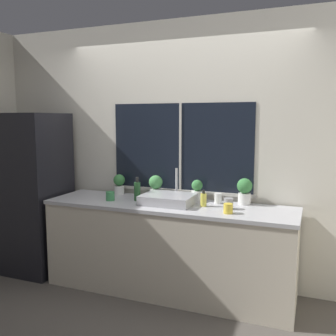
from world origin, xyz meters
The scene contains 16 objects.
ground_plane centered at (0.00, 0.00, 0.00)m, with size 14.00×14.00×0.00m, color #4C4742.
wall_back centered at (0.00, 0.70, 1.35)m, with size 8.00×0.09×2.70m.
wall_left centered at (-2.18, 1.50, 1.35)m, with size 0.06×7.00×2.70m.
counter centered at (0.00, 0.32, 0.44)m, with size 2.44×0.66×0.88m.
refrigerator centered at (-1.59, 0.28, 0.88)m, with size 0.63×0.64×1.76m.
sink centered at (0.00, 0.33, 0.93)m, with size 0.49×0.45×0.32m.
potted_plant_far_left centered at (-0.67, 0.56, 1.00)m, with size 0.13×0.13×0.22m.
potted_plant_center_left centered at (-0.24, 0.56, 1.01)m, with size 0.15×0.15×0.23m.
potted_plant_center_right centered at (0.22, 0.56, 0.99)m, with size 0.12×0.12×0.21m.
potted_plant_far_right centered at (0.69, 0.56, 1.02)m, with size 0.15×0.15×0.25m.
soap_bottle centered at (0.35, 0.34, 0.95)m, with size 0.06×0.06×0.16m.
bottle_tall centered at (-0.34, 0.34, 0.98)m, with size 0.06×0.06×0.24m.
mug_white centered at (0.45, 0.51, 0.93)m, with size 0.07×0.07×0.10m.
mug_green centered at (-0.60, 0.24, 0.93)m, with size 0.09×0.09×0.09m.
mug_grey centered at (0.59, 0.32, 0.93)m, with size 0.08×0.08×0.10m.
mug_yellow centered at (0.62, 0.16, 0.93)m, with size 0.08×0.08×0.09m.
Camera 1 is at (1.30, -2.98, 1.70)m, focal length 40.00 mm.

